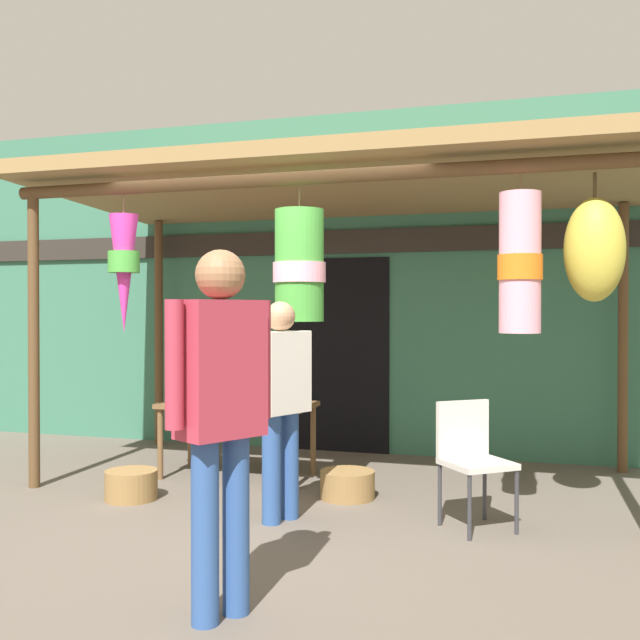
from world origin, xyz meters
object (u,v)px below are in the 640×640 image
Objects in this scene: display_table at (238,410)px; wicker_basket_by_table at (347,484)px; folding_chair at (471,452)px; customer_foreground at (280,393)px; flower_heap_on_table at (249,394)px; wicker_basket_spare at (131,485)px; vendor_in_orange at (221,400)px.

wicker_basket_by_table is (1.11, -0.43, -0.48)m from display_table.
folding_chair is 1.35m from customer_foreground.
customer_foreground reaches higher than display_table.
display_table is at bearing 158.63° from wicker_basket_by_table.
flower_heap_on_table is 1.95× the size of wicker_basket_by_table.
vendor_in_orange is at bearing -48.85° from wicker_basket_spare.
folding_chair is at bearing -24.87° from flower_heap_on_table.
display_table is 3.08× the size of wicker_basket_by_table.
vendor_in_orange is 1.65m from customer_foreground.
vendor_in_orange is at bearing -79.63° from customer_foreground.
flower_heap_on_table is at bearing 156.42° from wicker_basket_by_table.
folding_chair is 2.10× the size of wicker_basket_spare.
folding_chair reaches higher than display_table.
wicker_basket_spare is (-1.58, -0.53, 0.01)m from wicker_basket_by_table.
display_table is 1.56× the size of folding_chair.
customer_foreground is (0.73, -1.18, 0.16)m from flower_heap_on_table.
wicker_basket_spare is 2.60m from vendor_in_orange.
wicker_basket_by_table is at bearing 18.40° from wicker_basket_spare.
folding_chair is (2.10, -0.92, -0.08)m from display_table.
flower_heap_on_table is 1.26m from wicker_basket_by_table.
folding_chair is 2.18m from vendor_in_orange.
vendor_in_orange reaches higher than wicker_basket_by_table.
wicker_basket_by_table is (1.01, -0.44, -0.62)m from flower_heap_on_table.
vendor_in_orange is at bearing -69.91° from flower_heap_on_table.
vendor_in_orange reaches higher than flower_heap_on_table.
wicker_basket_spare is at bearing -120.83° from flower_heap_on_table.
customer_foreground is (-0.30, 1.62, -0.15)m from vendor_in_orange.
flower_heap_on_table reaches higher than wicker_basket_spare.
wicker_basket_spare is (-0.58, -0.97, -0.62)m from flower_heap_on_table.
customer_foreground is at bearing -168.94° from folding_chair.
wicker_basket_by_table is at bearing 90.38° from vendor_in_orange.
wicker_basket_spare is at bearing -161.60° from wicker_basket_by_table.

